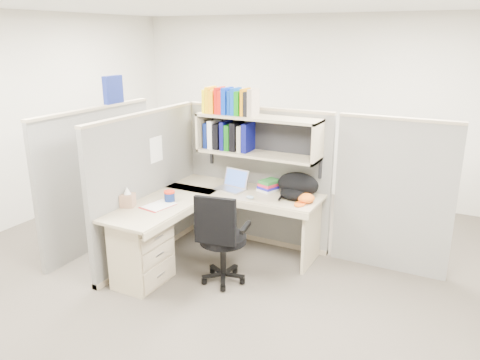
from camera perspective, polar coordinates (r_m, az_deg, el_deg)
The scene contains 14 objects.
ground at distance 5.06m, azimuth -2.51°, elevation -11.04°, with size 6.00×6.00×0.00m, color #3B362D.
room_shell at distance 4.52m, azimuth -2.77°, elevation 7.35°, with size 6.00×6.00×6.00m.
cubicle at distance 5.25m, azimuth -3.66°, elevation 0.74°, with size 3.79×1.84×1.95m.
desk at distance 4.85m, azimuth -8.48°, elevation -6.73°, with size 1.74×1.75×0.73m.
laptop at distance 5.23m, azimuth -1.19°, elevation -0.02°, with size 0.32×0.32×0.23m, color #B6B5BA, non-canonical shape.
backpack at distance 5.00m, azimuth 6.84°, elevation -0.73°, with size 0.45×0.35×0.27m, color black, non-canonical shape.
orange_cap at distance 4.90m, azimuth 8.05°, elevation -2.20°, with size 0.18×0.21×0.10m, color #D55812, non-canonical shape.
snack_canister at distance 4.94m, azimuth -8.59°, elevation -1.93°, with size 0.12×0.12×0.11m.
tissue_box at distance 4.86m, azimuth -13.55°, elevation -1.98°, with size 0.13×0.13×0.21m, color #A0765B, non-canonical shape.
mouse at distance 4.98m, azimuth 1.23°, elevation -2.10°, with size 0.09×0.06×0.03m, color #7C97B0.
paper_cup at distance 5.34m, azimuth 0.33°, elevation -0.40°, with size 0.07×0.07×0.09m, color white.
book_stack at distance 5.24m, azimuth 3.62°, elevation -0.63°, with size 0.18×0.24×0.12m, color slate, non-canonical shape.
loose_paper at distance 4.86m, azimuth -9.84°, elevation -3.03°, with size 0.23×0.30×0.00m, color silver, non-canonical shape.
task_chair at distance 4.67m, azimuth -2.25°, elevation -8.81°, with size 0.54×0.50×0.98m.
Camera 1 is at (2.24, -3.85, 2.40)m, focal length 35.00 mm.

